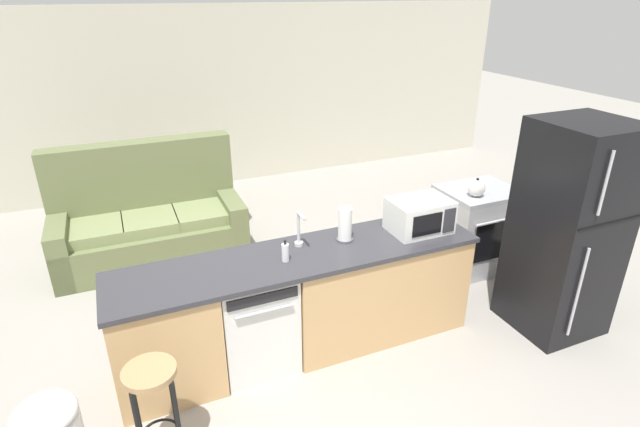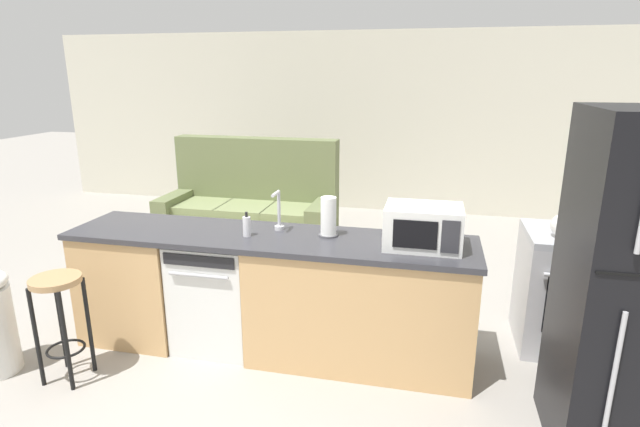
{
  "view_description": "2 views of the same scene",
  "coord_description": "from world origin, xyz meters",
  "px_view_note": "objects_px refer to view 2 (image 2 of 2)",
  "views": [
    {
      "loc": [
        -1.05,
        -3.18,
        2.79
      ],
      "look_at": [
        0.59,
        0.63,
        0.91
      ],
      "focal_mm": 28.0,
      "sensor_mm": 36.0,
      "label": 1
    },
    {
      "loc": [
        1.27,
        -3.2,
        2.02
      ],
      "look_at": [
        0.42,
        0.49,
        0.94
      ],
      "focal_mm": 28.0,
      "sensor_mm": 36.0,
      "label": 2
    }
  ],
  "objects_px": {
    "kettle": "(563,226)",
    "stove_range": "(574,291)",
    "dishwasher": "(219,292)",
    "couch": "(252,213)",
    "paper_towel_roll": "(328,217)",
    "soap_bottle": "(247,226)",
    "bar_stool": "(59,306)",
    "microwave": "(423,227)"
  },
  "relations": [
    {
      "from": "paper_towel_roll",
      "to": "couch",
      "type": "distance_m",
      "value": 2.62
    },
    {
      "from": "stove_range",
      "to": "couch",
      "type": "distance_m",
      "value": 3.58
    },
    {
      "from": "stove_range",
      "to": "microwave",
      "type": "xyz_separation_m",
      "value": [
        -1.12,
        -0.55,
        0.59
      ]
    },
    {
      "from": "stove_range",
      "to": "kettle",
      "type": "xyz_separation_m",
      "value": [
        -0.17,
        -0.13,
        0.53
      ]
    },
    {
      "from": "couch",
      "to": "kettle",
      "type": "bearing_deg",
      "value": -30.77
    },
    {
      "from": "soap_bottle",
      "to": "kettle",
      "type": "xyz_separation_m",
      "value": [
        2.17,
        0.47,
        0.01
      ]
    },
    {
      "from": "bar_stool",
      "to": "couch",
      "type": "relative_size",
      "value": 0.37
    },
    {
      "from": "kettle",
      "to": "bar_stool",
      "type": "relative_size",
      "value": 0.28
    },
    {
      "from": "stove_range",
      "to": "paper_towel_roll",
      "type": "relative_size",
      "value": 3.19
    },
    {
      "from": "dishwasher",
      "to": "microwave",
      "type": "relative_size",
      "value": 1.68
    },
    {
      "from": "paper_towel_roll",
      "to": "kettle",
      "type": "xyz_separation_m",
      "value": [
        1.61,
        0.34,
        -0.05
      ]
    },
    {
      "from": "soap_bottle",
      "to": "couch",
      "type": "bearing_deg",
      "value": 110.18
    },
    {
      "from": "stove_range",
      "to": "soap_bottle",
      "type": "height_order",
      "value": "soap_bottle"
    },
    {
      "from": "stove_range",
      "to": "soap_bottle",
      "type": "bearing_deg",
      "value": -165.76
    },
    {
      "from": "stove_range",
      "to": "soap_bottle",
      "type": "distance_m",
      "value": 2.47
    },
    {
      "from": "soap_bottle",
      "to": "bar_stool",
      "type": "xyz_separation_m",
      "value": [
        -1.09,
        -0.63,
        -0.44
      ]
    },
    {
      "from": "dishwasher",
      "to": "soap_bottle",
      "type": "xyz_separation_m",
      "value": [
        0.26,
        -0.04,
        0.55
      ]
    },
    {
      "from": "kettle",
      "to": "soap_bottle",
      "type": "bearing_deg",
      "value": -167.85
    },
    {
      "from": "stove_range",
      "to": "dishwasher",
      "type": "bearing_deg",
      "value": -168.09
    },
    {
      "from": "paper_towel_roll",
      "to": "soap_bottle",
      "type": "distance_m",
      "value": 0.58
    },
    {
      "from": "microwave",
      "to": "kettle",
      "type": "bearing_deg",
      "value": 23.97
    },
    {
      "from": "dishwasher",
      "to": "bar_stool",
      "type": "xyz_separation_m",
      "value": [
        -0.82,
        -0.68,
        0.11
      ]
    },
    {
      "from": "dishwasher",
      "to": "stove_range",
      "type": "distance_m",
      "value": 2.66
    },
    {
      "from": "microwave",
      "to": "couch",
      "type": "bearing_deg",
      "value": 132.79
    },
    {
      "from": "dishwasher",
      "to": "couch",
      "type": "xyz_separation_m",
      "value": [
        -0.57,
        2.21,
        -0.03
      ]
    },
    {
      "from": "paper_towel_roll",
      "to": "couch",
      "type": "relative_size",
      "value": 0.14
    },
    {
      "from": "microwave",
      "to": "kettle",
      "type": "height_order",
      "value": "microwave"
    },
    {
      "from": "dishwasher",
      "to": "bar_stool",
      "type": "bearing_deg",
      "value": -140.61
    },
    {
      "from": "microwave",
      "to": "kettle",
      "type": "distance_m",
      "value": 1.05
    },
    {
      "from": "stove_range",
      "to": "kettle",
      "type": "height_order",
      "value": "kettle"
    },
    {
      "from": "microwave",
      "to": "couch",
      "type": "height_order",
      "value": "couch"
    },
    {
      "from": "microwave",
      "to": "couch",
      "type": "relative_size",
      "value": 0.25
    },
    {
      "from": "microwave",
      "to": "dishwasher",
      "type": "bearing_deg",
      "value": 179.95
    },
    {
      "from": "microwave",
      "to": "paper_towel_roll",
      "type": "bearing_deg",
      "value": 172.46
    },
    {
      "from": "kettle",
      "to": "stove_range",
      "type": "bearing_deg",
      "value": 37.16
    },
    {
      "from": "dishwasher",
      "to": "stove_range",
      "type": "bearing_deg",
      "value": 11.91
    },
    {
      "from": "dishwasher",
      "to": "soap_bottle",
      "type": "bearing_deg",
      "value": -9.66
    },
    {
      "from": "soap_bottle",
      "to": "paper_towel_roll",
      "type": "bearing_deg",
      "value": 13.06
    },
    {
      "from": "microwave",
      "to": "bar_stool",
      "type": "relative_size",
      "value": 0.68
    },
    {
      "from": "stove_range",
      "to": "bar_stool",
      "type": "relative_size",
      "value": 1.22
    },
    {
      "from": "dishwasher",
      "to": "kettle",
      "type": "distance_m",
      "value": 2.53
    },
    {
      "from": "soap_bottle",
      "to": "microwave",
      "type": "bearing_deg",
      "value": 2.04
    }
  ]
}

